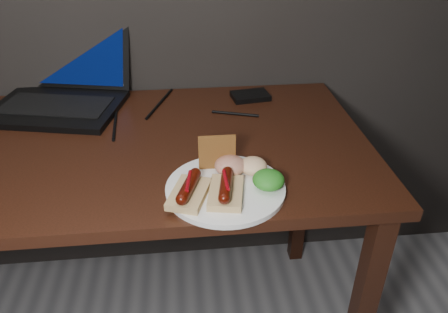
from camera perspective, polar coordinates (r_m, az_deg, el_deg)
desk at (r=1.23m, az=-15.07°, el=-2.01°), size 1.40×0.70×0.75m
laptop at (r=1.44m, az=-20.37°, el=8.51°), size 0.44×0.43×0.25m
hard_drive at (r=1.40m, az=3.45°, el=7.91°), size 0.13×0.09×0.02m
desk_cables at (r=1.31m, az=-14.60°, el=5.04°), size 0.91×0.33×0.01m
plate at (r=0.96m, az=0.18°, el=-4.19°), size 0.28×0.28×0.01m
bread_sausage_left at (r=0.92m, az=-4.60°, el=-4.43°), size 0.10×0.13×0.04m
bread_sausage_center at (r=0.92m, az=0.24°, el=-4.30°), size 0.09×0.13×0.04m
crispbread at (r=1.00m, az=-0.91°, el=0.56°), size 0.08×0.01×0.08m
salad_greens at (r=0.95m, az=5.83°, el=-3.04°), size 0.07×0.07×0.04m
salsa_mound at (r=0.99m, az=0.82°, el=-1.18°), size 0.07×0.07×0.04m
coleslaw_mound at (r=1.00m, az=3.82°, el=-1.23°), size 0.06×0.06×0.04m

